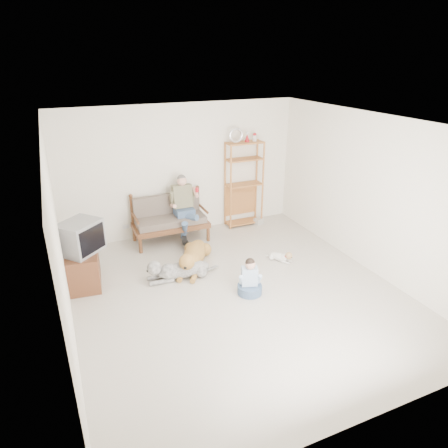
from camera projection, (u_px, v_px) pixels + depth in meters
name	position (u px, v px, depth m)	size (l,w,h in m)	color
floor	(237.00, 293.00, 6.45)	(5.50, 5.50, 0.00)	silver
ceiling	(240.00, 123.00, 5.40)	(5.50, 5.50, 0.00)	white
wall_back	(182.00, 170.00, 8.25)	(5.00, 5.00, 0.00)	white
wall_front	(369.00, 320.00, 3.60)	(5.00, 5.00, 0.00)	white
wall_left	(59.00, 245.00, 5.01)	(5.50, 5.50, 0.00)	white
wall_right	(370.00, 194.00, 6.84)	(5.50, 5.50, 0.00)	white
loveseat	(169.00, 218.00, 8.14)	(1.51, 0.71, 0.95)	brown
man	(185.00, 213.00, 8.02)	(0.52, 0.74, 1.19)	#4A6488
etagere	(244.00, 183.00, 8.72)	(0.83, 0.36, 2.18)	#BF773C
book_stack	(259.00, 221.00, 9.08)	(0.20, 0.15, 0.13)	silver
tv_stand	(83.00, 267.00, 6.62)	(0.59, 0.95, 0.60)	brown
crt_tv	(80.00, 237.00, 6.39)	(0.80, 0.79, 0.52)	gray
wall_outlet	(126.00, 227.00, 8.19)	(0.12, 0.02, 0.08)	silver
golden_retriever	(193.00, 257.00, 7.20)	(0.92, 1.41, 0.48)	#AB7A3B
shaggy_dog	(177.00, 270.00, 6.83)	(1.35, 0.35, 0.40)	silver
terrier	(282.00, 257.00, 7.43)	(0.37, 0.48, 0.21)	white
child	(250.00, 281.00, 6.37)	(0.40, 0.40, 0.63)	#4A6488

